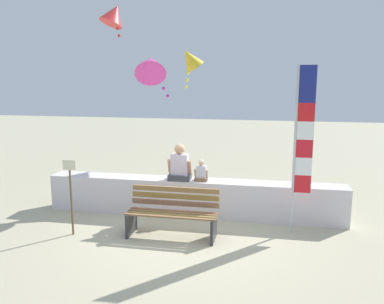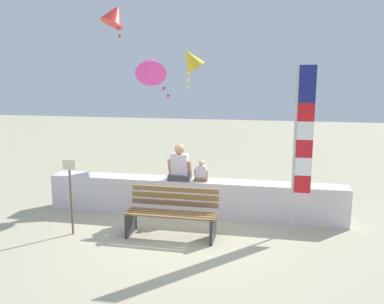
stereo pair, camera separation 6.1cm
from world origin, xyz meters
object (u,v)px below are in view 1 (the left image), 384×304
at_px(park_bench, 173,214).
at_px(kite_magenta, 151,66).
at_px(person_child, 201,173).
at_px(kite_yellow, 190,59).
at_px(sign_post, 71,191).
at_px(flag_banner, 301,140).
at_px(person_adult, 180,166).
at_px(kite_red, 114,15).

distance_m(park_bench, kite_magenta, 3.90).
xyz_separation_m(park_bench, person_child, (0.35, 1.12, 0.54)).
bearing_deg(kite_yellow, sign_post, -113.36).
xyz_separation_m(person_child, flag_banner, (1.94, -0.58, 0.85)).
bearing_deg(person_adult, park_bench, -84.45).
xyz_separation_m(kite_magenta, sign_post, (-0.75, -2.81, -2.35)).
relative_size(kite_yellow, kite_red, 1.14).
distance_m(park_bench, person_adult, 1.31).
relative_size(person_adult, kite_red, 0.79).
bearing_deg(flag_banner, park_bench, -166.58).
xyz_separation_m(kite_yellow, sign_post, (-1.56, -3.60, -2.53)).
height_order(park_bench, person_adult, person_adult).
relative_size(kite_magenta, kite_red, 1.26).
bearing_deg(kite_yellow, person_child, -72.92).
relative_size(flag_banner, sign_post, 2.19).
height_order(person_child, kite_magenta, kite_magenta).
relative_size(person_adult, flag_banner, 0.24).
distance_m(flag_banner, kite_red, 5.86).
height_order(park_bench, sign_post, sign_post).
distance_m(park_bench, kite_red, 5.59).
height_order(park_bench, person_child, person_child).
xyz_separation_m(park_bench, sign_post, (-1.87, -0.31, 0.42)).
height_order(park_bench, kite_yellow, kite_yellow).
xyz_separation_m(person_child, kite_yellow, (-0.67, 2.17, 2.41)).
bearing_deg(kite_yellow, kite_magenta, -135.41).
bearing_deg(kite_yellow, person_adult, -84.65).
height_order(flag_banner, kite_magenta, kite_magenta).
bearing_deg(kite_magenta, sign_post, -104.99).
xyz_separation_m(kite_yellow, kite_red, (-1.93, -0.16, 1.10)).
xyz_separation_m(person_adult, flag_banner, (2.40, -0.58, 0.73)).
height_order(person_child, sign_post, sign_post).
bearing_deg(park_bench, kite_magenta, 114.04).
xyz_separation_m(flag_banner, sign_post, (-4.16, -0.86, -0.97)).
relative_size(person_child, kite_magenta, 0.37).
relative_size(person_adult, kite_magenta, 0.62).
bearing_deg(person_adult, kite_magenta, 126.17).
relative_size(person_adult, person_child, 1.70).
distance_m(kite_magenta, kite_red, 1.82).
bearing_deg(sign_post, kite_red, 96.22).
relative_size(person_adult, kite_yellow, 0.69).
relative_size(kite_yellow, sign_post, 0.77).
height_order(park_bench, kite_magenta, kite_magenta).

